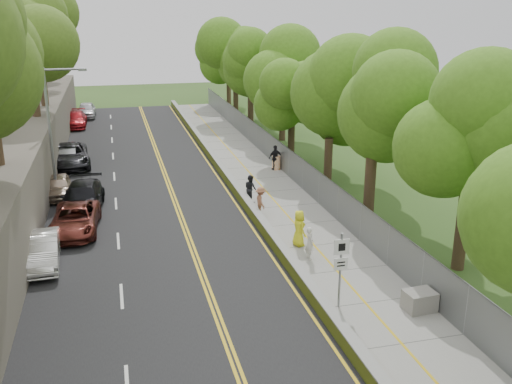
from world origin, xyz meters
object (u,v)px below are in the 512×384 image
Objects in this scene: signpost at (341,262)px; person_far at (275,158)px; construction_barrel at (276,163)px; concrete_block at (419,301)px; painter_0 at (299,228)px; car_2 at (75,219)px; car_1 at (41,250)px; streetlight at (53,124)px.

signpost reaches higher than person_far.
person_far is at bearing -133.92° from construction_barrel.
signpost reaches higher than construction_barrel.
concrete_block is at bearing 77.73° from person_far.
painter_0 reaches higher than concrete_block.
car_2 is 2.77× the size of painter_0.
car_2 is at bearing 138.43° from concrete_block.
streetlight is at bearing 86.20° from car_1.
person_far reaches higher than concrete_block.
signpost reaches higher than car_1.
car_1 is at bearing -104.58° from car_2.
car_1 is (-14.90, -13.00, 0.20)m from construction_barrel.
streetlight is 2.58× the size of signpost.
concrete_block is 7.63m from painter_0.
car_2 is at bearing 56.18° from painter_0.
signpost is at bearing -55.92° from streetlight.
construction_barrel is 14.07m from painter_0.
car_1 reaches higher than concrete_block.
painter_0 is (11.91, -10.82, -3.68)m from streetlight.
construction_barrel is at bearing 80.76° from signpost.
painter_0 is at bearing -19.24° from car_2.
person_far is at bearing 89.41° from concrete_block.
painter_0 is at bearing 109.45° from concrete_block.
car_2 reaches higher than construction_barrel.
car_2 is 16.27m from person_far.
painter_0 reaches higher than person_far.
person_far reaches higher than car_1.
streetlight is 1.58× the size of car_2.
painter_0 is 13.94m from person_far.
concrete_block is 20.86m from person_far.
person_far is (14.66, 2.85, -3.68)m from streetlight.
car_1 is (-11.65, 6.97, -1.21)m from signpost.
car_2 reaches higher than concrete_block.
streetlight is 4.39× the size of painter_0.
car_2 is at bearing -79.50° from streetlight.
signpost is 2.65× the size of concrete_block.
streetlight is 6.85× the size of concrete_block.
signpost is at bearing -42.26° from car_2.
concrete_block is (2.94, -0.98, -1.52)m from signpost.
signpost is 1.70× the size of painter_0.
streetlight reaches higher than person_far.
construction_barrel is (14.76, 2.95, -4.09)m from streetlight.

